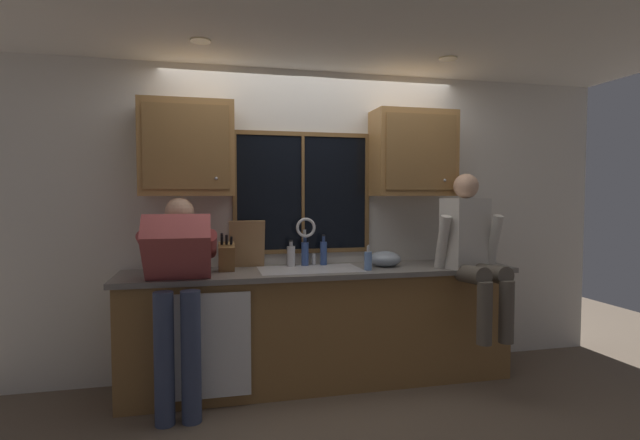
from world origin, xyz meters
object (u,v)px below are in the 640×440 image
at_px(person_standing, 178,278).
at_px(soap_dispenser, 368,260).
at_px(person_sitting_on_counter, 472,246).
at_px(cutting_board, 247,244).
at_px(bottle_green_glass, 305,253).
at_px(knife_block, 226,257).
at_px(mixing_bowl, 385,259).
at_px(bottle_amber_small, 324,253).
at_px(bottle_tall_clear, 291,256).

distance_m(person_standing, soap_dispenser, 1.43).
bearing_deg(person_sitting_on_counter, person_standing, -179.72).
distance_m(cutting_board, bottle_green_glass, 0.48).
height_order(knife_block, bottle_green_glass, knife_block).
bearing_deg(person_standing, cutting_board, 44.06).
relative_size(person_sitting_on_counter, bottle_green_glass, 4.92).
bearing_deg(cutting_board, mixing_bowl, -9.37).
bearing_deg(knife_block, soap_dispenser, -9.43).
relative_size(person_standing, knife_block, 4.63).
height_order(person_standing, bottle_amber_small, person_standing).
relative_size(person_standing, mixing_bowl, 5.67).
bearing_deg(person_standing, bottle_amber_small, 22.69).
bearing_deg(bottle_green_glass, knife_block, -166.12).
xyz_separation_m(person_standing, bottle_amber_small, (1.14, 0.48, 0.09)).
bearing_deg(person_sitting_on_counter, knife_block, 170.81).
bearing_deg(soap_dispenser, cutting_board, 158.92).
bearing_deg(bottle_tall_clear, soap_dispenser, -30.21).
xyz_separation_m(cutting_board, soap_dispenser, (0.91, -0.35, -0.11)).
xyz_separation_m(person_standing, person_sitting_on_counter, (2.24, 0.01, 0.17)).
bearing_deg(soap_dispenser, person_standing, -174.40).
bearing_deg(mixing_bowl, knife_block, 179.46).
height_order(person_standing, mixing_bowl, person_standing).
distance_m(knife_block, mixing_bowl, 1.29).
xyz_separation_m(cutting_board, bottle_amber_small, (0.64, -0.01, -0.09)).
relative_size(soap_dispenser, bottle_tall_clear, 0.91).
xyz_separation_m(person_standing, bottle_green_glass, (0.98, 0.48, 0.09)).
xyz_separation_m(cutting_board, mixing_bowl, (1.12, -0.18, -0.13)).
distance_m(soap_dispenser, bottle_tall_clear, 0.64).
distance_m(person_sitting_on_counter, mixing_bowl, 0.70).
height_order(knife_block, soap_dispenser, knife_block).
distance_m(person_standing, bottle_green_glass, 1.10).
bearing_deg(person_standing, bottle_tall_clear, 28.18).
bearing_deg(soap_dispenser, bottle_amber_small, 129.26).
bearing_deg(bottle_tall_clear, bottle_green_glass, 7.46).
relative_size(person_sitting_on_counter, bottle_tall_clear, 5.77).
height_order(cutting_board, soap_dispenser, cutting_board).
bearing_deg(bottle_green_glass, bottle_tall_clear, -172.54).
xyz_separation_m(person_sitting_on_counter, soap_dispenser, (-0.82, 0.13, -0.11)).
relative_size(person_sitting_on_counter, bottle_amber_small, 4.93).
relative_size(knife_block, soap_dispenser, 1.61).
height_order(knife_block, cutting_board, cutting_board).
relative_size(cutting_board, mixing_bowl, 1.48).
bearing_deg(bottle_tall_clear, bottle_amber_small, 3.07).
xyz_separation_m(soap_dispenser, bottle_tall_clear, (-0.56, 0.32, 0.01)).
relative_size(person_standing, bottle_tall_clear, 6.81).
bearing_deg(bottle_green_glass, mixing_bowl, -15.04).
bearing_deg(cutting_board, bottle_amber_small, -1.18).
distance_m(person_standing, bottle_tall_clear, 0.98).
bearing_deg(person_standing, bottle_green_glass, 25.94).
height_order(cutting_board, bottle_amber_small, cutting_board).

